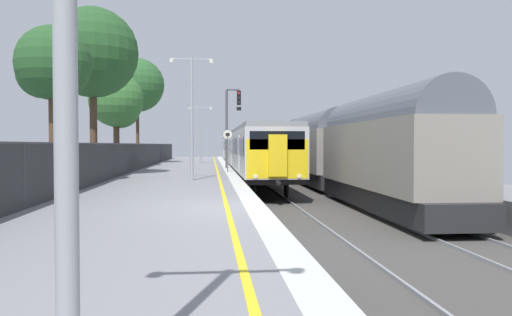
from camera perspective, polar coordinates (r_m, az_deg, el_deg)
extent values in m
cube|color=gray|center=(13.54, -12.48, -7.61)|extent=(6.40, 110.00, 1.00)
cube|color=silver|center=(13.41, -0.05, -5.48)|extent=(0.60, 110.00, 0.01)
cube|color=yellow|center=(13.37, -3.27, -5.51)|extent=(0.12, 110.00, 0.01)
cube|color=#423F3D|center=(15.23, 22.53, -8.96)|extent=(11.00, 110.00, 0.20)
cube|color=gray|center=(13.68, 4.11, -9.44)|extent=(0.07, 110.00, 0.08)
cube|color=gray|center=(13.98, 10.00, -9.22)|extent=(0.07, 110.00, 0.08)
cube|color=gray|center=(14.85, 19.71, -8.66)|extent=(0.07, 110.00, 0.08)
cube|color=gray|center=(15.50, 24.58, -8.28)|extent=(0.07, 110.00, 0.08)
cube|color=#B7B7BC|center=(31.52, 0.12, 0.85)|extent=(2.80, 19.20, 2.30)
cube|color=black|center=(31.56, 0.12, -1.47)|extent=(2.64, 18.60, 0.25)
cube|color=gray|center=(31.53, 0.12, 3.15)|extent=(2.68, 19.20, 0.24)
cube|color=black|center=(31.42, -2.45, 1.39)|extent=(0.02, 17.60, 0.84)
cube|color=silver|center=(26.63, -1.97, 0.51)|extent=(0.03, 1.10, 1.90)
cube|color=silver|center=(36.22, -2.81, 0.77)|extent=(0.03, 1.10, 1.90)
cylinder|color=black|center=(24.57, -0.21, -3.48)|extent=(0.12, 0.84, 0.84)
cylinder|color=black|center=(24.75, 3.40, -3.44)|extent=(0.12, 0.84, 0.84)
cylinder|color=black|center=(38.51, -1.99, -1.67)|extent=(0.12, 0.84, 0.84)
cylinder|color=black|center=(38.62, 0.32, -1.66)|extent=(0.12, 0.84, 0.84)
cube|color=#B7B7BC|center=(51.27, -1.90, 1.10)|extent=(2.80, 19.20, 2.30)
cube|color=black|center=(51.30, -1.90, -0.32)|extent=(2.64, 18.60, 0.25)
cube|color=gray|center=(51.28, -1.91, 2.52)|extent=(2.68, 19.20, 0.24)
cube|color=black|center=(51.21, -3.48, 1.44)|extent=(0.02, 17.60, 0.84)
cube|color=silver|center=(46.42, -3.32, 0.94)|extent=(0.03, 1.10, 1.90)
cube|color=silver|center=(56.01, -3.63, 1.04)|extent=(0.03, 1.10, 1.90)
cylinder|color=black|center=(44.29, -2.40, -1.25)|extent=(0.12, 0.84, 0.84)
cylinder|color=black|center=(44.39, -0.39, -1.24)|extent=(0.12, 0.84, 0.84)
cylinder|color=black|center=(58.27, -3.06, -0.59)|extent=(0.12, 0.84, 0.84)
cylinder|color=black|center=(58.35, -1.52, -0.58)|extent=(0.12, 0.84, 0.84)
cube|color=yellow|center=(22.02, 2.39, -0.10)|extent=(2.70, 0.10, 1.70)
cube|color=black|center=(22.01, 2.39, 1.98)|extent=(2.40, 0.08, 0.80)
cube|color=yellow|center=(21.88, 2.43, 0.29)|extent=(0.80, 0.24, 1.80)
cylinder|color=white|center=(21.89, -0.06, -2.07)|extent=(0.18, 0.06, 0.18)
cylinder|color=white|center=(22.14, 4.84, -2.04)|extent=(0.18, 0.06, 0.18)
cylinder|color=black|center=(21.79, 2.48, -2.75)|extent=(0.20, 0.35, 0.20)
cube|color=black|center=(51.28, -1.91, 2.80)|extent=(0.60, 0.90, 0.20)
cube|color=#232326|center=(20.50, 14.55, -4.17)|extent=(2.30, 12.07, 0.79)
cube|color=gray|center=(20.40, 14.58, 0.38)|extent=(2.60, 11.27, 2.47)
cylinder|color=#515660|center=(20.41, 14.60, 3.84)|extent=(2.39, 10.87, 2.39)
cylinder|color=black|center=(16.48, 16.73, -6.01)|extent=(0.12, 0.84, 0.84)
cylinder|color=black|center=(17.12, 21.60, -5.77)|extent=(0.12, 0.84, 0.84)
cylinder|color=black|center=(24.12, 9.56, -3.59)|extent=(0.12, 0.84, 0.84)
cylinder|color=black|center=(24.56, 13.09, -3.52)|extent=(0.12, 0.84, 0.84)
cube|color=#232326|center=(32.87, 6.97, -2.01)|extent=(2.30, 12.07, 0.79)
cube|color=gray|center=(32.81, 6.98, 0.83)|extent=(2.60, 11.27, 2.47)
cylinder|color=#515660|center=(32.82, 6.99, 2.98)|extent=(2.39, 10.87, 2.39)
cylinder|color=black|center=(28.78, 7.13, -2.76)|extent=(0.12, 0.84, 0.84)
cylinder|color=black|center=(29.15, 10.14, -2.72)|extent=(0.12, 0.84, 0.84)
cylinder|color=black|center=(36.69, 4.46, -1.83)|extent=(0.12, 0.84, 0.84)
cylinder|color=black|center=(36.98, 6.84, -1.81)|extent=(0.12, 0.84, 0.84)
cube|color=#232326|center=(45.52, 3.57, -1.02)|extent=(2.30, 12.07, 0.79)
cube|color=gray|center=(45.48, 3.58, 1.03)|extent=(2.60, 11.27, 2.47)
cylinder|color=#515660|center=(45.48, 3.58, 2.58)|extent=(2.39, 10.87, 2.39)
cylinder|color=black|center=(41.42, 3.35, -1.45)|extent=(0.12, 0.84, 0.84)
cylinder|color=black|center=(41.68, 5.47, -1.43)|extent=(0.12, 0.84, 0.84)
cylinder|color=black|center=(49.41, 1.97, -0.96)|extent=(0.12, 0.84, 0.84)
cylinder|color=black|center=(49.63, 3.76, -0.96)|extent=(0.12, 0.84, 0.84)
cube|color=#232326|center=(58.27, 1.66, -0.46)|extent=(2.30, 12.07, 0.79)
cube|color=gray|center=(58.23, 1.66, 1.14)|extent=(2.60, 11.27, 2.47)
cylinder|color=#515660|center=(58.24, 1.66, 2.35)|extent=(2.39, 10.87, 2.39)
cylinder|color=black|center=(54.18, 1.34, -0.74)|extent=(0.12, 0.84, 0.84)
cylinder|color=black|center=(54.37, 2.98, -0.74)|extent=(0.12, 0.84, 0.84)
cylinder|color=black|center=(62.20, 0.51, -0.45)|extent=(0.12, 0.84, 0.84)
cylinder|color=black|center=(62.37, 1.93, -0.45)|extent=(0.12, 0.84, 0.84)
cylinder|color=#47474C|center=(35.37, -3.30, 3.25)|extent=(0.18, 0.18, 5.42)
cube|color=#47474C|center=(35.57, -2.57, 7.61)|extent=(0.90, 0.12, 0.12)
cube|color=black|center=(35.54, -1.92, 6.73)|extent=(0.28, 0.20, 1.00)
cylinder|color=red|center=(35.45, -1.91, 7.26)|extent=(0.16, 0.04, 0.16)
cylinder|color=black|center=(35.42, -1.91, 6.75)|extent=(0.16, 0.04, 0.16)
cylinder|color=black|center=(35.39, -1.91, 6.23)|extent=(0.16, 0.04, 0.16)
cube|color=black|center=(35.48, -1.92, 5.52)|extent=(0.32, 0.16, 0.24)
cylinder|color=#59595B|center=(30.37, -3.18, 0.47)|extent=(0.08, 0.08, 2.18)
cylinder|color=black|center=(30.37, -3.19, 2.63)|extent=(0.59, 0.02, 0.59)
cylinder|color=silver|center=(30.36, -3.19, 2.63)|extent=(0.56, 0.02, 0.56)
cube|color=black|center=(30.35, -3.18, 2.63)|extent=(0.24, 0.01, 0.18)
cylinder|color=#93999E|center=(23.51, -7.19, 4.36)|extent=(0.14, 0.14, 5.62)
cube|color=#93999E|center=(23.79, -6.11, 10.90)|extent=(0.90, 0.08, 0.08)
cylinder|color=silver|center=(23.77, -5.01, 10.72)|extent=(0.20, 0.20, 0.18)
cube|color=#93999E|center=(23.82, -8.31, 10.88)|extent=(0.90, 0.08, 0.08)
cylinder|color=silver|center=(23.84, -9.41, 10.68)|extent=(0.20, 0.20, 0.18)
cylinder|color=#93999E|center=(43.87, -6.23, 2.57)|extent=(0.14, 0.14, 4.91)
cube|color=#93999E|center=(43.97, -5.65, 5.65)|extent=(0.90, 0.08, 0.08)
cylinder|color=silver|center=(43.97, -5.06, 5.54)|extent=(0.20, 0.20, 0.18)
cube|color=#93999E|center=(43.99, -6.83, 5.64)|extent=(0.90, 0.08, 0.08)
cylinder|color=silver|center=(44.00, -7.41, 5.53)|extent=(0.20, 0.20, 0.18)
cube|color=#282B2D|center=(14.08, -24.51, -1.88)|extent=(0.03, 99.00, 1.68)
cube|color=#38383D|center=(14.06, -24.54, 1.54)|extent=(0.06, 99.00, 0.06)
cylinder|color=#38383D|center=(14.08, -24.51, -1.88)|extent=(0.07, 0.07, 1.68)
cylinder|color=#38383D|center=(25.39, -15.72, -0.35)|extent=(0.07, 0.07, 1.68)
cylinder|color=#38383D|center=(36.94, -12.39, 0.24)|extent=(0.07, 0.07, 1.68)
cylinder|color=#38383D|center=(48.55, -10.64, 0.55)|extent=(0.07, 0.07, 1.68)
cylinder|color=#38383D|center=(60.20, -9.57, 0.74)|extent=(0.07, 0.07, 1.68)
cylinder|color=#473323|center=(28.40, -17.69, 3.38)|extent=(0.39, 0.39, 5.19)
sphere|color=#234C23|center=(28.80, -17.76, 11.16)|extent=(4.75, 4.75, 4.75)
sphere|color=#234C23|center=(28.50, -17.50, 10.06)|extent=(3.13, 3.13, 3.13)
cylinder|color=#473323|center=(23.11, -21.60, 2.55)|extent=(0.44, 0.44, 4.20)
sphere|color=#234C23|center=(23.35, -21.68, 9.84)|extent=(3.14, 3.14, 3.14)
sphere|color=#234C23|center=(23.64, -22.73, 8.77)|extent=(2.17, 2.17, 2.17)
cylinder|color=#473323|center=(39.08, -15.32, 1.87)|extent=(0.44, 0.44, 3.84)
sphere|color=#33662D|center=(39.22, -15.35, 6.29)|extent=(4.00, 4.00, 4.00)
sphere|color=#33662D|center=(39.66, -15.00, 5.51)|extent=(3.17, 3.17, 3.17)
cylinder|color=#473323|center=(45.83, -13.08, 2.90)|extent=(0.29, 0.29, 5.54)
sphere|color=#285628|center=(46.11, -13.11, 7.94)|extent=(4.67, 4.67, 4.67)
sphere|color=#285628|center=(45.47, -13.17, 7.29)|extent=(3.29, 3.29, 3.29)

